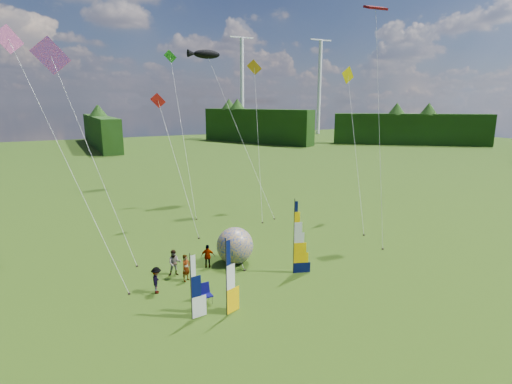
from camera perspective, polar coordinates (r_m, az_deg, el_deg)
name	(u,v)px	position (r m, az deg, el deg)	size (l,w,h in m)	color
ground	(306,303)	(22.60, 7.21, -15.52)	(220.00, 220.00, 0.00)	#486C12
treeline_ring	(309,233)	(21.01, 7.52, -5.87)	(210.00, 210.00, 8.00)	black
turbine_left	(319,88)	(137.98, 9.03, 14.47)	(8.00, 1.20, 30.00)	silver
turbine_right	(242,87)	(131.12, -2.01, 14.71)	(8.00, 1.20, 30.00)	silver
feather_banner_main	(294,238)	(25.16, 5.43, -6.56)	(1.28, 0.10, 4.73)	#040C3B
side_banner_left	(226,279)	(20.51, -4.26, -12.27)	(1.10, 0.10, 4.01)	#FFBD00
side_banner_far	(191,288)	(20.50, -9.26, -13.38)	(1.00, 0.10, 3.39)	white
bol_inflatable	(235,246)	(27.06, -3.03, -7.65)	(2.48, 2.48, 2.48)	navy
spectator_a	(186,268)	(24.98, -9.96, -10.61)	(0.61, 0.40, 1.67)	#66594C
spectator_b	(174,263)	(25.82, -11.57, -9.88)	(0.82, 0.40, 1.68)	#66594C
spectator_c	(157,280)	(23.88, -14.02, -12.12)	(1.00, 0.37, 1.55)	#66594C
spectator_d	(208,256)	(26.64, -6.90, -9.10)	(0.92, 0.38, 1.58)	#66594C
camp_chair	(206,294)	(22.35, -7.11, -14.26)	(0.64, 0.64, 1.11)	#050440
kite_whale	(238,122)	(40.84, -2.63, 10.01)	(4.79, 15.89, 17.39)	black
kite_rainbow_delta	(91,142)	(29.48, -22.50, 6.63)	(7.93, 11.78, 16.01)	#F4383F
kite_parafoil	(380,114)	(32.05, 17.29, 10.66)	(6.15, 8.62, 19.59)	#AF0307
small_kite_red	(177,160)	(33.96, -11.19, 4.52)	(3.18, 9.07, 11.86)	red
small_kite_orange	(258,133)	(38.60, 0.30, 8.36)	(5.72, 10.27, 15.38)	orange
small_kite_yellow	(356,142)	(36.18, 14.06, 6.94)	(6.21, 9.86, 14.44)	#DCBC00
small_kite_pink	(67,154)	(25.26, -25.40, 4.98)	(7.35, 9.38, 15.57)	#FA60C9
small_kite_green	(182,126)	(41.31, -10.53, 9.32)	(3.64, 13.22, 16.63)	green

